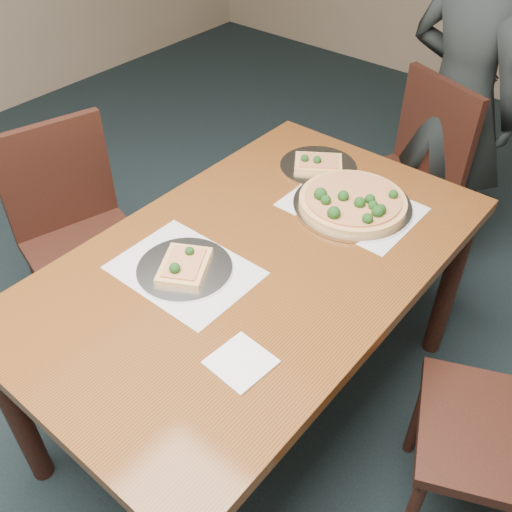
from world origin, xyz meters
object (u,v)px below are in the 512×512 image
Objects in this scene: diner at (458,103)px; chair_left at (77,228)px; chair_far at (409,171)px; dining_table at (256,278)px; slice_plate_far at (318,165)px; slice_plate_near at (184,267)px; pizza_pan at (353,202)px.

chair_left is at bearing 71.79° from diner.
chair_far and chair_left have the same top height.
chair_far reaches higher than dining_table.
chair_left is 0.95m from slice_plate_far.
chair_far is 1.29m from slice_plate_near.
chair_far is 3.25× the size of slice_plate_near.
diner is 5.59× the size of slice_plate_near.
chair_far is 0.35m from diner.
dining_table is at bearing -67.50° from chair_left.
chair_left is 0.58× the size of diner.
slice_plate_far is at bearing 92.01° from slice_plate_near.
chair_far is 1.00× the size of chair_left.
chair_left is 3.25× the size of slice_plate_near.
pizza_pan is (0.11, -0.69, 0.26)m from chair_far.
slice_plate_near is (0.69, -0.08, 0.25)m from chair_left.
pizza_pan reaches higher than dining_table.
chair_left reaches higher than slice_plate_near.
chair_far is at bearing 77.39° from slice_plate_far.
diner reaches higher than slice_plate_far.
diner is (0.86, 1.39, 0.27)m from chair_left.
slice_plate_far is (-0.12, -0.55, 0.25)m from chair_far.
pizza_pan is at bearing 106.13° from diner.
slice_plate_near is at bearing -87.99° from slice_plate_far.
dining_table is 0.24m from slice_plate_near.
slice_plate_far is (-0.14, 0.53, 0.10)m from dining_table.
slice_plate_near is at bearing -72.89° from chair_far.
chair_far is (-0.02, 1.08, -0.14)m from dining_table.
dining_table is 1.65× the size of chair_left.
pizza_pan is at bearing -30.14° from slice_plate_far.
chair_far is 2.31× the size of pizza_pan.
dining_table is 0.83m from chair_left.
diner is (0.05, 1.29, 0.12)m from dining_table.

